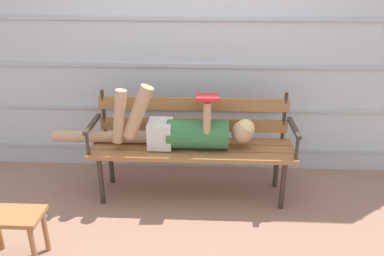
# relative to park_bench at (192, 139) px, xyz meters

# --- Properties ---
(ground_plane) EXTENTS (12.00, 12.00, 0.00)m
(ground_plane) POSITION_rel_park_bench_xyz_m (-0.00, -0.14, -0.52)
(ground_plane) COLOR #936B56
(house_siding) EXTENTS (4.98, 0.08, 2.53)m
(house_siding) POSITION_rel_park_bench_xyz_m (-0.00, 0.49, 0.75)
(house_siding) COLOR #B2BCC6
(house_siding) RESTS_ON ground
(park_bench) EXTENTS (1.74, 0.46, 0.91)m
(park_bench) POSITION_rel_park_bench_xyz_m (0.00, 0.00, 0.00)
(park_bench) COLOR #9E6638
(park_bench) RESTS_ON ground
(reclining_person) EXTENTS (1.75, 0.26, 0.57)m
(reclining_person) POSITION_rel_park_bench_xyz_m (-0.10, -0.07, 0.11)
(reclining_person) COLOR #33703D
(footstool) EXTENTS (0.43, 0.24, 0.38)m
(footstool) POSITION_rel_park_bench_xyz_m (-1.18, -0.95, -0.22)
(footstool) COLOR #9E6638
(footstool) RESTS_ON ground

